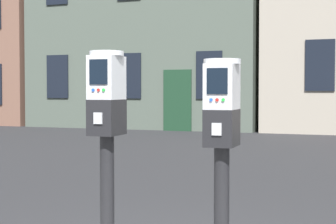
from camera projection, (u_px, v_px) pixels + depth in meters
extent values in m
cylinder|color=black|center=(107.00, 211.00, 3.49)|extent=(0.09, 0.09, 0.97)
cube|color=black|center=(107.00, 117.00, 3.47)|extent=(0.18, 0.25, 0.22)
cube|color=#A5A8AD|center=(98.00, 118.00, 3.35)|extent=(0.06, 0.01, 0.07)
cube|color=#B7BABF|center=(107.00, 78.00, 3.46)|extent=(0.18, 0.23, 0.27)
cube|color=black|center=(98.00, 72.00, 3.34)|extent=(0.12, 0.01, 0.15)
cylinder|color=blue|center=(93.00, 90.00, 3.36)|extent=(0.02, 0.01, 0.02)
cylinder|color=red|center=(98.00, 90.00, 3.35)|extent=(0.02, 0.01, 0.02)
cylinder|color=green|center=(104.00, 90.00, 3.33)|extent=(0.02, 0.01, 0.02)
cylinder|color=#B7BABF|center=(107.00, 53.00, 3.45)|extent=(0.22, 0.22, 0.03)
cube|color=black|center=(222.00, 128.00, 3.20)|extent=(0.18, 0.25, 0.21)
cube|color=#A5A8AD|center=(217.00, 129.00, 3.08)|extent=(0.06, 0.01, 0.07)
cube|color=#B7BABF|center=(222.00, 87.00, 3.19)|extent=(0.18, 0.23, 0.26)
cube|color=black|center=(217.00, 81.00, 3.08)|extent=(0.12, 0.01, 0.15)
cylinder|color=blue|center=(211.00, 100.00, 3.09)|extent=(0.02, 0.01, 0.02)
cylinder|color=red|center=(217.00, 100.00, 3.08)|extent=(0.02, 0.01, 0.02)
cylinder|color=green|center=(223.00, 100.00, 3.07)|extent=(0.02, 0.01, 0.02)
cylinder|color=#B7BABF|center=(222.00, 62.00, 3.19)|extent=(0.22, 0.22, 0.03)
cube|color=black|center=(57.00, 77.00, 20.52)|extent=(0.90, 0.06, 1.60)
cube|color=black|center=(129.00, 76.00, 19.47)|extent=(0.90, 0.06, 1.60)
cube|color=black|center=(209.00, 75.00, 18.42)|extent=(0.90, 0.06, 1.60)
cube|color=#193823|center=(177.00, 100.00, 18.86)|extent=(1.00, 0.07, 2.10)
cube|color=black|center=(320.00, 65.00, 17.13)|extent=(0.90, 0.06, 1.60)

